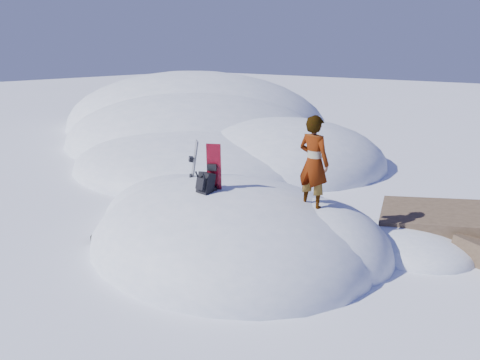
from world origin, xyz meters
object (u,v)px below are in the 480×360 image
Objects in this scene: backpack at (205,183)px; person at (314,163)px; snowboard_dark at (193,170)px; snowboard_red at (214,181)px.

person is (1.91, 1.28, 0.51)m from backpack.
snowboard_dark is 0.76× the size of person.
snowboard_red is 0.85× the size of person.
snowboard_dark is (-1.41, 0.76, -0.14)m from snowboard_red.
person reaches higher than snowboard_dark.
backpack is (1.34, -0.97, 0.12)m from snowboard_dark.
snowboard_dark is 3.33m from person.
snowboard_dark is at bearing 11.91° from person.
snowboard_dark is 1.66m from backpack.
person reaches higher than snowboard_red.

